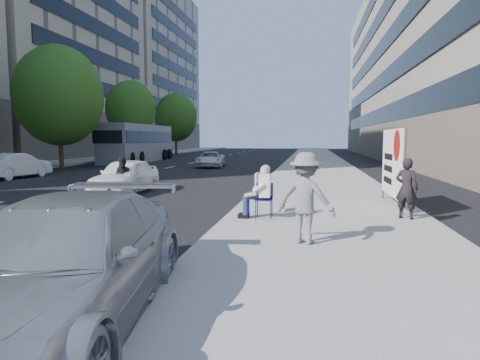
% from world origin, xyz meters
% --- Properties ---
extents(ground, '(160.00, 160.00, 0.00)m').
position_xyz_m(ground, '(0.00, 0.00, 0.00)').
color(ground, black).
rests_on(ground, ground).
extents(near_sidewalk, '(5.00, 120.00, 0.15)m').
position_xyz_m(near_sidewalk, '(4.00, 20.00, 0.07)').
color(near_sidewalk, gray).
rests_on(near_sidewalk, ground).
extents(far_sidewalk, '(4.50, 120.00, 0.15)m').
position_xyz_m(far_sidewalk, '(-16.75, 20.00, 0.07)').
color(far_sidewalk, gray).
rests_on(far_sidewalk, ground).
extents(far_bldg_mid, '(22.00, 26.00, 34.00)m').
position_xyz_m(far_bldg_mid, '(-30.00, 34.00, 17.00)').
color(far_bldg_mid, tan).
rests_on(far_bldg_mid, ground).
extents(far_bldg_north, '(22.00, 28.00, 28.00)m').
position_xyz_m(far_bldg_north, '(-30.00, 62.00, 14.00)').
color(far_bldg_north, tan).
rests_on(far_bldg_north, ground).
extents(near_building, '(14.00, 70.00, 20.00)m').
position_xyz_m(near_building, '(17.00, 32.00, 10.00)').
color(near_building, gray).
rests_on(near_building, ground).
extents(tree_far_c, '(6.00, 6.00, 8.47)m').
position_xyz_m(tree_far_c, '(-13.70, 18.00, 5.02)').
color(tree_far_c, '#382616').
rests_on(tree_far_c, ground).
extents(tree_far_d, '(4.80, 4.80, 7.65)m').
position_xyz_m(tree_far_d, '(-13.70, 30.00, 4.89)').
color(tree_far_d, '#382616').
rests_on(tree_far_d, ground).
extents(tree_far_e, '(5.40, 5.40, 7.89)m').
position_xyz_m(tree_far_e, '(-13.70, 44.00, 4.78)').
color(tree_far_e, '#382616').
rests_on(tree_far_e, ground).
extents(seated_protester, '(0.83, 1.12, 1.31)m').
position_xyz_m(seated_protester, '(2.29, 0.79, 0.87)').
color(seated_protester, navy).
rests_on(seated_protester, near_sidewalk).
extents(jogger, '(1.23, 0.92, 1.69)m').
position_xyz_m(jogger, '(3.42, -1.57, 1.00)').
color(jogger, slate).
rests_on(jogger, near_sidewalk).
extents(pedestrian_woman, '(0.64, 0.58, 1.48)m').
position_xyz_m(pedestrian_woman, '(5.80, 1.27, 0.89)').
color(pedestrian_woman, black).
rests_on(pedestrian_woman, near_sidewalk).
extents(protest_banner, '(0.08, 3.06, 2.20)m').
position_xyz_m(protest_banner, '(5.80, 3.23, 1.40)').
color(protest_banner, '#4C4C4C').
rests_on(protest_banner, near_sidewalk).
extents(parked_sedan, '(2.63, 5.11, 1.42)m').
position_xyz_m(parked_sedan, '(0.80, -5.23, 0.71)').
color(parked_sedan, '#9C9EA2').
rests_on(parked_sedan, ground).
extents(white_sedan_near, '(1.62, 3.92, 1.33)m').
position_xyz_m(white_sedan_near, '(-3.43, 5.76, 0.66)').
color(white_sedan_near, white).
rests_on(white_sedan_near, ground).
extents(white_sedan_mid, '(1.72, 4.13, 1.33)m').
position_xyz_m(white_sedan_mid, '(-11.76, 10.67, 0.66)').
color(white_sedan_mid, white).
rests_on(white_sedan_mid, ground).
extents(white_sedan_far, '(2.34, 4.24, 1.12)m').
position_xyz_m(white_sedan_far, '(-3.64, 20.76, 0.56)').
color(white_sedan_far, silver).
rests_on(white_sedan_far, ground).
extents(motorcycle, '(0.72, 2.04, 1.42)m').
position_xyz_m(motorcycle, '(-3.13, 4.96, 0.64)').
color(motorcycle, black).
rests_on(motorcycle, ground).
extents(bus, '(2.90, 12.11, 3.30)m').
position_xyz_m(bus, '(-11.87, 27.30, 1.64)').
color(bus, gray).
rests_on(bus, ground).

